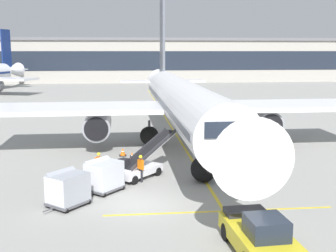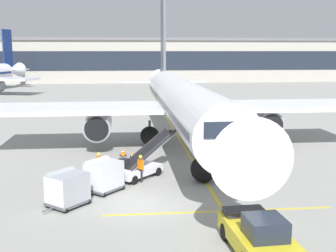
{
  "view_description": "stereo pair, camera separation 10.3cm",
  "coord_description": "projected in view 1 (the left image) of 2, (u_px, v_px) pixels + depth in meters",
  "views": [
    {
      "loc": [
        -0.81,
        -21.91,
        8.17
      ],
      "look_at": [
        2.02,
        5.9,
        3.26
      ],
      "focal_mm": 45.97,
      "sensor_mm": 36.0,
      "label": 1
    },
    {
      "loc": [
        -0.71,
        -21.92,
        8.17
      ],
      "look_at": [
        2.02,
        5.9,
        3.26
      ],
      "focal_mm": 45.97,
      "sensor_mm": 36.0,
      "label": 2
    }
  ],
  "objects": [
    {
      "name": "ground_plane",
      "position": [
        142.0,
        206.0,
        22.97
      ],
      "size": [
        600.0,
        600.0,
        0.0
      ],
      "primitive_type": "plane",
      "color": "gray"
    },
    {
      "name": "ground_crew_by_loader",
      "position": [
        141.0,
        167.0,
        26.97
      ],
      "size": [
        0.41,
        0.49,
        1.74
      ],
      "color": "black",
      "rests_on": "ground"
    },
    {
      "name": "apron_guidance_line_lead_in",
      "position": [
        185.0,
        148.0,
        36.5
      ],
      "size": [
        0.2,
        110.0,
        0.01
      ],
      "color": "yellow",
      "rests_on": "ground"
    },
    {
      "name": "baggage_cart_second",
      "position": [
        67.0,
        188.0,
        22.78
      ],
      "size": [
        2.52,
        2.59,
        1.91
      ],
      "color": "#515156",
      "rests_on": "ground"
    },
    {
      "name": "pushback_tug",
      "position": [
        259.0,
        234.0,
        17.41
      ],
      "size": [
        2.37,
        4.52,
        1.83
      ],
      "color": "gold",
      "rests_on": "ground"
    },
    {
      "name": "belt_loader",
      "position": [
        140.0,
        165.0,
        28.08
      ],
      "size": [
        4.56,
        4.84,
        2.75
      ],
      "color": "silver",
      "rests_on": "ground"
    },
    {
      "name": "safety_cone_engine_keepout",
      "position": [
        123.0,
        152.0,
        33.84
      ],
      "size": [
        0.55,
        0.55,
        0.63
      ],
      "color": "black",
      "rests_on": "ground"
    },
    {
      "name": "parked_airplane",
      "position": [
        181.0,
        102.0,
        36.53
      ],
      "size": [
        31.6,
        41.03,
        14.21
      ],
      "color": "white",
      "rests_on": "ground"
    },
    {
      "name": "apron_guidance_line_stop_bar",
      "position": [
        220.0,
        211.0,
        22.17
      ],
      "size": [
        12.0,
        0.2,
        0.01
      ],
      "color": "yellow",
      "rests_on": "ground"
    },
    {
      "name": "baggage_cart_lead",
      "position": [
        104.0,
        175.0,
        25.17
      ],
      "size": [
        2.52,
        2.59,
        1.91
      ],
      "color": "#515156",
      "rests_on": "ground"
    },
    {
      "name": "terminal_building",
      "position": [
        133.0,
        60.0,
        117.77
      ],
      "size": [
        130.46,
        19.0,
        11.43
      ],
      "color": "#A8A399",
      "rests_on": "ground"
    },
    {
      "name": "ground_crew_by_carts",
      "position": [
        99.0,
        164.0,
        27.66
      ],
      "size": [
        0.54,
        0.36,
        1.74
      ],
      "color": "black",
      "rests_on": "ground"
    },
    {
      "name": "safety_cone_wingtip",
      "position": [
        132.0,
        156.0,
        32.57
      ],
      "size": [
        0.54,
        0.54,
        0.62
      ],
      "color": "black",
      "rests_on": "ground"
    }
  ]
}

